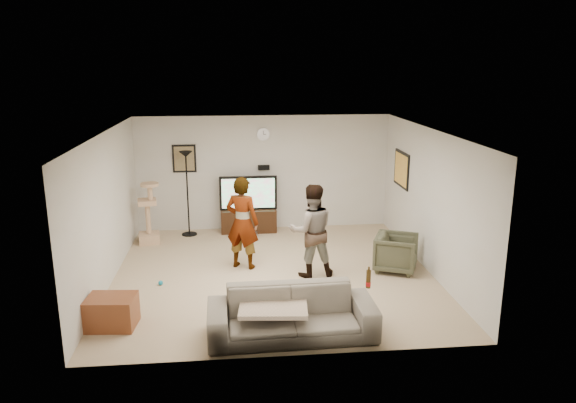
{
  "coord_description": "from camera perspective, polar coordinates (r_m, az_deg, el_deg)",
  "views": [
    {
      "loc": [
        -0.64,
        -8.85,
        3.62
      ],
      "look_at": [
        0.28,
        0.2,
        1.25
      ],
      "focal_mm": 33.69,
      "sensor_mm": 36.0,
      "label": 1
    }
  ],
  "objects": [
    {
      "name": "wall_left",
      "position": [
        9.4,
        -18.57,
        -0.79
      ],
      "size": [
        0.04,
        5.5,
        2.5
      ],
      "primitive_type": "cube",
      "color": "beige",
      "rests_on": "floor"
    },
    {
      "name": "floor_lamp",
      "position": [
        11.59,
        -10.56,
        0.79
      ],
      "size": [
        0.32,
        0.32,
        1.8
      ],
      "primitive_type": "cylinder",
      "color": "black",
      "rests_on": "floor"
    },
    {
      "name": "throw_blanket",
      "position": [
        7.35,
        -1.56,
        -11.02
      ],
      "size": [
        0.96,
        0.78,
        0.06
      ],
      "primitive_type": "cube",
      "rotation": [
        0.0,
        0.0,
        -0.09
      ],
      "color": "beige",
      "rests_on": "sofa"
    },
    {
      "name": "picture_right",
      "position": [
        11.18,
        11.88,
        3.35
      ],
      "size": [
        0.03,
        0.78,
        0.62
      ],
      "primitive_type": "cube",
      "color": "#F8AD46",
      "rests_on": "wall_right"
    },
    {
      "name": "person_left",
      "position": [
        9.63,
        -4.85,
        -2.25
      ],
      "size": [
        0.72,
        0.62,
        1.68
      ],
      "primitive_type": "imported",
      "rotation": [
        0.0,
        0.0,
        2.72
      ],
      "color": "#ABAAB9",
      "rests_on": "floor"
    },
    {
      "name": "side_table",
      "position": [
        8.09,
        -18.12,
        -11.01
      ],
      "size": [
        0.71,
        0.56,
        0.44
      ],
      "primitive_type": "cube",
      "rotation": [
        0.0,
        0.0,
        -0.09
      ],
      "color": "brown",
      "rests_on": "floor"
    },
    {
      "name": "tv",
      "position": [
        11.68,
        -4.22,
        0.92
      ],
      "size": [
        1.24,
        0.08,
        0.73
      ],
      "primitive_type": "cube",
      "color": "black",
      "rests_on": "tv_stand"
    },
    {
      "name": "cat_tree",
      "position": [
        11.32,
        -14.58,
        -1.17
      ],
      "size": [
        0.47,
        0.47,
        1.27
      ],
      "primitive_type": "cube",
      "rotation": [
        0.0,
        0.0,
        0.17
      ],
      "color": "tan",
      "rests_on": "floor"
    },
    {
      "name": "sofa",
      "position": [
        7.42,
        0.41,
        -11.74
      ],
      "size": [
        2.27,
        0.93,
        0.66
      ],
      "primitive_type": "imported",
      "rotation": [
        0.0,
        0.0,
        0.02
      ],
      "color": "slate",
      "rests_on": "floor"
    },
    {
      "name": "beer_bottle",
      "position": [
        7.4,
        8.49,
        -8.1
      ],
      "size": [
        0.06,
        0.06,
        0.25
      ],
      "primitive_type": "cylinder",
      "color": "#402A0D",
      "rests_on": "sofa"
    },
    {
      "name": "tv_screen",
      "position": [
        11.64,
        -4.21,
        0.86
      ],
      "size": [
        1.14,
        0.01,
        0.65
      ],
      "primitive_type": "cube",
      "color": "#47E489",
      "rests_on": "tv"
    },
    {
      "name": "wall_back",
      "position": [
        11.85,
        -2.59,
        3.04
      ],
      "size": [
        5.5,
        0.04,
        2.5
      ],
      "primitive_type": "cube",
      "color": "beige",
      "rests_on": "floor"
    },
    {
      "name": "floor",
      "position": [
        9.58,
        -1.54,
        -7.67
      ],
      "size": [
        5.5,
        5.5,
        0.02
      ],
      "primitive_type": "cube",
      "color": "tan",
      "rests_on": "ground"
    },
    {
      "name": "wall_front",
      "position": [
        6.57,
        0.2,
        -6.54
      ],
      "size": [
        5.5,
        0.04,
        2.5
      ],
      "primitive_type": "cube",
      "color": "beige",
      "rests_on": "floor"
    },
    {
      "name": "ceiling",
      "position": [
        8.94,
        -1.65,
        7.46
      ],
      "size": [
        5.5,
        5.5,
        0.02
      ],
      "primitive_type": "cube",
      "color": "white",
      "rests_on": "wall_back"
    },
    {
      "name": "wall_speaker",
      "position": [
        11.77,
        -2.58,
        3.61
      ],
      "size": [
        0.25,
        0.1,
        0.1
      ],
      "primitive_type": "cube",
      "color": "black",
      "rests_on": "wall_back"
    },
    {
      "name": "toy_ball",
      "position": [
        9.34,
        -13.3,
        -8.36
      ],
      "size": [
        0.08,
        0.08,
        0.08
      ],
      "primitive_type": "sphere",
      "color": "teal",
      "rests_on": "floor"
    },
    {
      "name": "picture_back",
      "position": [
        11.8,
        -10.9,
        4.47
      ],
      "size": [
        0.42,
        0.03,
        0.52
      ],
      "primitive_type": "cube",
      "color": "brown",
      "rests_on": "wall_back"
    },
    {
      "name": "armchair",
      "position": [
        9.8,
        11.35,
        -5.33
      ],
      "size": [
        0.95,
        0.93,
        0.66
      ],
      "primitive_type": "imported",
      "rotation": [
        0.0,
        0.0,
        1.15
      ],
      "color": "#3D3F2D",
      "rests_on": "floor"
    },
    {
      "name": "wall_clock",
      "position": [
        11.68,
        -2.63,
        7.1
      ],
      "size": [
        0.26,
        0.04,
        0.26
      ],
      "primitive_type": "cylinder",
      "rotation": [
        1.57,
        0.0,
        0.0
      ],
      "color": "white",
      "rests_on": "wall_back"
    },
    {
      "name": "wall_right",
      "position": [
        9.77,
        14.71,
        0.06
      ],
      "size": [
        0.04,
        5.5,
        2.5
      ],
      "primitive_type": "cube",
      "color": "beige",
      "rests_on": "floor"
    },
    {
      "name": "person_right",
      "position": [
        9.24,
        2.49,
        -3.1
      ],
      "size": [
        0.83,
        0.67,
        1.63
      ],
      "primitive_type": "imported",
      "rotation": [
        0.0,
        0.0,
        3.21
      ],
      "color": "#214E86",
      "rests_on": "floor"
    },
    {
      "name": "tv_stand",
      "position": [
        11.84,
        -4.16,
        -1.98
      ],
      "size": [
        1.2,
        0.45,
        0.5
      ],
      "primitive_type": "cube",
      "color": "black",
      "rests_on": "floor"
    },
    {
      "name": "console_box",
      "position": [
        11.53,
        -4.23,
        -3.56
      ],
      "size": [
        0.4,
        0.3,
        0.07
      ],
      "primitive_type": "cube",
      "color": "silver",
      "rests_on": "floor"
    }
  ]
}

